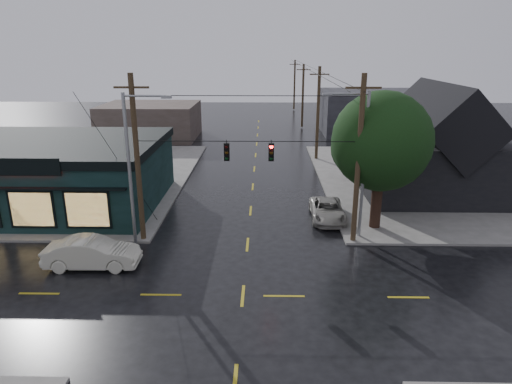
{
  "coord_description": "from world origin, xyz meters",
  "views": [
    {
      "loc": [
        1.03,
        -19.52,
        11.55
      ],
      "look_at": [
        0.54,
        5.15,
        3.65
      ],
      "focal_mm": 32.0,
      "sensor_mm": 36.0,
      "label": 1
    }
  ],
  "objects_px": {
    "sedan_cream": "(92,253)",
    "suv_silver": "(327,210)",
    "utility_pole_ne": "(353,242)",
    "utility_pole_nw": "(144,240)",
    "corner_tree": "(381,142)"
  },
  "relations": [
    {
      "from": "corner_tree",
      "to": "sedan_cream",
      "type": "relative_size",
      "value": 1.76
    },
    {
      "from": "corner_tree",
      "to": "utility_pole_ne",
      "type": "relative_size",
      "value": 0.88
    },
    {
      "from": "sedan_cream",
      "to": "suv_silver",
      "type": "relative_size",
      "value": 1.04
    },
    {
      "from": "corner_tree",
      "to": "utility_pole_ne",
      "type": "bearing_deg",
      "value": -129.26
    },
    {
      "from": "utility_pole_nw",
      "to": "sedan_cream",
      "type": "bearing_deg",
      "value": -116.88
    },
    {
      "from": "utility_pole_ne",
      "to": "suv_silver",
      "type": "xyz_separation_m",
      "value": [
        -1.1,
        3.85,
        0.68
      ]
    },
    {
      "from": "utility_pole_ne",
      "to": "suv_silver",
      "type": "relative_size",
      "value": 2.09
    },
    {
      "from": "corner_tree",
      "to": "sedan_cream",
      "type": "bearing_deg",
      "value": -160.63
    },
    {
      "from": "sedan_cream",
      "to": "suv_silver",
      "type": "distance_m",
      "value": 15.64
    },
    {
      "from": "suv_silver",
      "to": "sedan_cream",
      "type": "bearing_deg",
      "value": -150.64
    },
    {
      "from": "utility_pole_ne",
      "to": "utility_pole_nw",
      "type": "bearing_deg",
      "value": 180.0
    },
    {
      "from": "corner_tree",
      "to": "sedan_cream",
      "type": "distance_m",
      "value": 18.36
    },
    {
      "from": "utility_pole_nw",
      "to": "sedan_cream",
      "type": "distance_m",
      "value": 4.15
    },
    {
      "from": "sedan_cream",
      "to": "utility_pole_nw",
      "type": "bearing_deg",
      "value": -28.35
    },
    {
      "from": "utility_pole_ne",
      "to": "sedan_cream",
      "type": "height_order",
      "value": "utility_pole_ne"
    }
  ]
}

